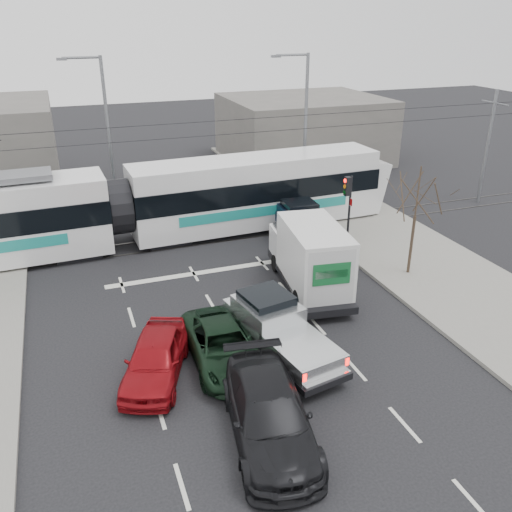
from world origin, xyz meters
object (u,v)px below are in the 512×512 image
object	(u,v)px
street_lamp_far	(105,128)
red_car	(155,358)
bare_tree	(417,197)
green_car	(223,345)
box_truck	(310,257)
navy_pickup	(304,226)
silver_pickup	(277,327)
traffic_signal	(348,196)
dark_car	(269,414)
street_lamp_near	(303,121)
tram	(118,208)

from	to	relation	value
street_lamp_far	red_car	size ratio (longest dim) A/B	2.07
bare_tree	green_car	size ratio (longest dim) A/B	1.04
box_truck	red_car	world-z (taller)	box_truck
navy_pickup	green_car	xyz separation A→B (m)	(-6.89, -8.48, -0.41)
box_truck	silver_pickup	bearing A→B (deg)	-120.65
bare_tree	traffic_signal	distance (m)	4.28
silver_pickup	navy_pickup	bearing A→B (deg)	49.43
street_lamp_far	red_car	world-z (taller)	street_lamp_far
green_car	dark_car	size ratio (longest dim) A/B	0.89
bare_tree	box_truck	size ratio (longest dim) A/B	0.77
bare_tree	green_car	xyz separation A→B (m)	(-10.01, -3.65, -3.13)
silver_pickup	dark_car	distance (m)	4.32
box_truck	red_car	size ratio (longest dim) A/B	1.49
dark_car	traffic_signal	bearing A→B (deg)	61.95
traffic_signal	red_car	size ratio (longest dim) A/B	0.83
bare_tree	navy_pickup	bearing A→B (deg)	122.84
green_car	navy_pickup	bearing A→B (deg)	52.27
street_lamp_near	navy_pickup	world-z (taller)	street_lamp_near
green_car	silver_pickup	bearing A→B (deg)	1.05
red_car	green_car	bearing A→B (deg)	23.09
bare_tree	box_truck	bearing A→B (deg)	176.86
street_lamp_near	dark_car	world-z (taller)	street_lamp_near
traffic_signal	street_lamp_far	world-z (taller)	street_lamp_far
street_lamp_near	street_lamp_far	xyz separation A→B (m)	(-11.50, 2.00, 0.00)
box_truck	navy_pickup	distance (m)	4.93
traffic_signal	red_car	xyz separation A→B (m)	(-11.22, -7.69, -2.00)
silver_pickup	box_truck	xyz separation A→B (m)	(3.11, 3.93, 0.56)
navy_pickup	dark_car	bearing A→B (deg)	-114.92
red_car	navy_pickup	bearing A→B (deg)	64.67
street_lamp_near	street_lamp_far	world-z (taller)	same
tram	street_lamp_far	bearing A→B (deg)	85.15
tram	box_truck	world-z (taller)	tram
tram	dark_car	xyz separation A→B (m)	(2.18, -15.53, -1.31)
tram	navy_pickup	world-z (taller)	tram
street_lamp_near	dark_car	distance (m)	21.77
tram	box_truck	bearing A→B (deg)	-49.64
street_lamp_far	green_car	distance (m)	17.80
tram	box_truck	xyz separation A→B (m)	(7.10, -7.68, -0.55)
red_car	dark_car	size ratio (longest dim) A/B	0.80
tram	navy_pickup	xyz separation A→B (m)	(8.91, -3.12, -1.03)
street_lamp_near	navy_pickup	distance (m)	8.29
street_lamp_near	red_car	world-z (taller)	street_lamp_near
bare_tree	tram	world-z (taller)	tram
silver_pickup	green_car	distance (m)	2.00
box_truck	red_car	xyz separation A→B (m)	(-7.42, -3.97, -0.81)
tram	silver_pickup	bearing A→B (deg)	-73.41
bare_tree	green_car	world-z (taller)	bare_tree
tram	box_truck	size ratio (longest dim) A/B	4.48
silver_pickup	tram	bearing A→B (deg)	98.47
street_lamp_near	navy_pickup	bearing A→B (deg)	-113.02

